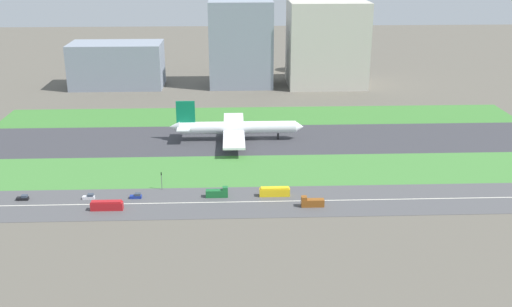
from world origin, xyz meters
name	(u,v)px	position (x,y,z in m)	size (l,w,h in m)	color
ground_plane	(263,140)	(0.00, 0.00, 0.00)	(800.00, 800.00, 0.00)	#5B564C
runway	(263,139)	(0.00, 0.00, 0.05)	(280.00, 46.00, 0.10)	#38383D
grass_median_north	(259,116)	(0.00, 41.00, 0.05)	(280.00, 36.00, 0.10)	#3D7A33
grass_median_south	(268,170)	(0.00, -41.00, 0.05)	(280.00, 36.00, 0.10)	#427F38
highway	(273,201)	(0.00, -73.00, 0.05)	(280.00, 28.00, 0.10)	#4C4C4F
highway_centerline	(273,201)	(0.00, -73.00, 0.11)	(266.00, 0.50, 0.01)	silver
airliner	(234,128)	(-13.90, 0.00, 6.23)	(65.00, 56.00, 19.70)	white
truck_0	(218,193)	(-20.79, -68.00, 1.67)	(8.40, 2.50, 4.00)	#19662D
car_2	(23,198)	(-93.88, -68.00, 0.92)	(4.40, 1.80, 2.00)	black
car_0	(89,197)	(-69.27, -68.00, 0.92)	(4.40, 1.80, 2.00)	silver
car_1	(136,196)	(-51.57, -68.00, 0.92)	(4.40, 1.80, 2.00)	navy
truck_1	(312,202)	(13.96, -78.00, 1.67)	(8.40, 2.50, 4.00)	brown
bus_1	(107,205)	(-60.62, -78.00, 1.82)	(11.60, 2.50, 3.50)	#B2191E
bus_0	(275,192)	(0.95, -68.00, 1.82)	(11.60, 2.50, 3.50)	yellow
traffic_light	(162,179)	(-42.74, -60.01, 4.29)	(0.36, 0.50, 7.20)	#4C4C51
terminal_building	(117,65)	(-90.00, 114.00, 14.51)	(59.38, 29.81, 29.02)	gray
hangar_building	(241,44)	(-8.69, 114.00, 27.76)	(41.05, 29.38, 55.52)	gray
office_tower	(327,44)	(47.59, 114.00, 27.53)	(50.54, 39.06, 55.05)	beige
fuel_tank_west	(258,60)	(4.75, 159.00, 8.08)	(19.26, 19.26, 16.16)	silver
fuel_tank_centre	(301,60)	(36.48, 159.00, 7.78)	(17.42, 17.42, 15.56)	silver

